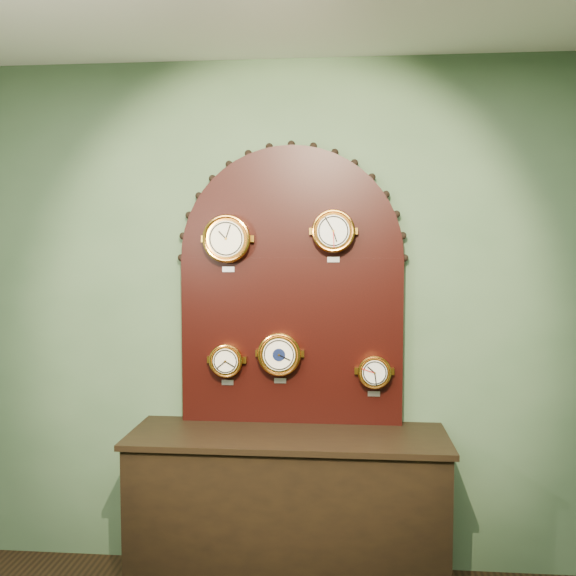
# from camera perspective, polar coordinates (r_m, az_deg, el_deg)

# --- Properties ---
(wall_back) EXTENTS (4.00, 0.00, 4.00)m
(wall_back) POSITION_cam_1_polar(r_m,az_deg,el_deg) (3.44, 0.37, -2.71)
(wall_back) COLOR #476344
(wall_back) RESTS_ON ground
(shop_counter) EXTENTS (1.60, 0.50, 0.80)m
(shop_counter) POSITION_cam_1_polar(r_m,az_deg,el_deg) (3.45, -0.03, -19.99)
(shop_counter) COLOR black
(shop_counter) RESTS_ON ground_plane
(display_board) EXTENTS (1.26, 0.06, 1.53)m
(display_board) POSITION_cam_1_polar(r_m,az_deg,el_deg) (3.38, 0.30, 1.01)
(display_board) COLOR black
(display_board) RESTS_ON shop_counter
(roman_clock) EXTENTS (0.26, 0.08, 0.31)m
(roman_clock) POSITION_cam_1_polar(r_m,az_deg,el_deg) (3.35, -5.59, 4.49)
(roman_clock) COLOR orange
(roman_clock) RESTS_ON display_board
(arabic_clock) EXTENTS (0.23, 0.08, 0.28)m
(arabic_clock) POSITION_cam_1_polar(r_m,az_deg,el_deg) (3.29, 4.17, 5.20)
(arabic_clock) COLOR orange
(arabic_clock) RESTS_ON display_board
(hygrometer) EXTENTS (0.18, 0.08, 0.23)m
(hygrometer) POSITION_cam_1_polar(r_m,az_deg,el_deg) (3.41, -5.65, -6.58)
(hygrometer) COLOR orange
(hygrometer) RESTS_ON display_board
(barometer) EXTENTS (0.23, 0.08, 0.28)m
(barometer) POSITION_cam_1_polar(r_m,az_deg,el_deg) (3.36, -0.78, -6.04)
(barometer) COLOR orange
(barometer) RESTS_ON display_board
(tide_clock) EXTENTS (0.18, 0.08, 0.23)m
(tide_clock) POSITION_cam_1_polar(r_m,az_deg,el_deg) (3.37, 7.90, -7.58)
(tide_clock) COLOR orange
(tide_clock) RESTS_ON display_board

